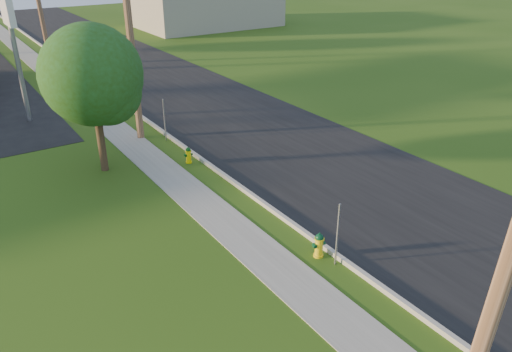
{
  "coord_description": "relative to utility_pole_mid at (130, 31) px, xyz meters",
  "views": [
    {
      "loc": [
        -8.31,
        -4.52,
        8.6
      ],
      "look_at": [
        0.0,
        8.0,
        1.4
      ],
      "focal_mm": 35.0,
      "sensor_mm": 36.0,
      "label": 1
    }
  ],
  "objects": [
    {
      "name": "sign_post_mid",
      "position": [
        0.85,
        -1.0,
        -3.95
      ],
      "size": [
        0.05,
        0.04,
        2.0
      ],
      "primitive_type": "cube",
      "color": "gray",
      "rests_on": "ground"
    },
    {
      "name": "price_pylon",
      "position": [
        -3.9,
        5.5,
        0.48
      ],
      "size": [
        0.34,
        2.04,
        6.85
      ],
      "color": "gray",
      "rests_on": "ground"
    },
    {
      "name": "curb",
      "position": [
        1.1,
        -7.0,
        -4.88
      ],
      "size": [
        0.15,
        120.0,
        0.15
      ],
      "primitive_type": "cube",
      "color": "#A9A69C",
      "rests_on": "ground"
    },
    {
      "name": "sign_post_near",
      "position": [
        0.85,
        -12.8,
        -3.95
      ],
      "size": [
        0.05,
        0.04,
        2.0
      ],
      "primitive_type": "cube",
      "color": "gray",
      "rests_on": "ground"
    },
    {
      "name": "utility_pole_mid",
      "position": [
        0.0,
        0.0,
        0.0
      ],
      "size": [
        1.4,
        0.32,
        9.8
      ],
      "color": "brown",
      "rests_on": "ground"
    },
    {
      "name": "sidewalk",
      "position": [
        -0.65,
        -7.0,
        -4.94
      ],
      "size": [
        1.5,
        120.0,
        0.03
      ],
      "primitive_type": "cube",
      "color": "gray",
      "rests_on": "ground"
    },
    {
      "name": "hydrant_near",
      "position": [
        0.7,
        -12.22,
        -4.56
      ],
      "size": [
        0.42,
        0.37,
        0.81
      ],
      "color": "yellow",
      "rests_on": "ground"
    },
    {
      "name": "road",
      "position": [
        5.1,
        -7.0,
        -4.94
      ],
      "size": [
        8.0,
        120.0,
        0.02
      ],
      "primitive_type": "cube",
      "color": "black",
      "rests_on": "ground"
    },
    {
      "name": "tree_verge",
      "position": [
        -2.51,
        -2.71,
        -1.18
      ],
      "size": [
        3.87,
        3.87,
        5.87
      ],
      "color": "#38271A",
      "rests_on": "ground"
    },
    {
      "name": "hydrant_far",
      "position": [
        0.8,
        11.01,
        -4.58
      ],
      "size": [
        0.4,
        0.36,
        0.77
      ],
      "color": "#DBBD0A",
      "rests_on": "ground"
    },
    {
      "name": "sign_post_far",
      "position": [
        0.85,
        11.2,
        -3.95
      ],
      "size": [
        0.05,
        0.04,
        2.0
      ],
      "primitive_type": "cube",
      "color": "gray",
      "rests_on": "ground"
    },
    {
      "name": "distant_building",
      "position": [
        18.6,
        28.0,
        -2.95
      ],
      "size": [
        14.0,
        10.0,
        4.0
      ],
      "primitive_type": "cube",
      "color": "#9F9888",
      "rests_on": "ground"
    },
    {
      "name": "hydrant_mid",
      "position": [
        0.58,
        -3.9,
        -4.6
      ],
      "size": [
        0.37,
        0.33,
        0.71
      ],
      "color": "yellow",
      "rests_on": "ground"
    }
  ]
}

